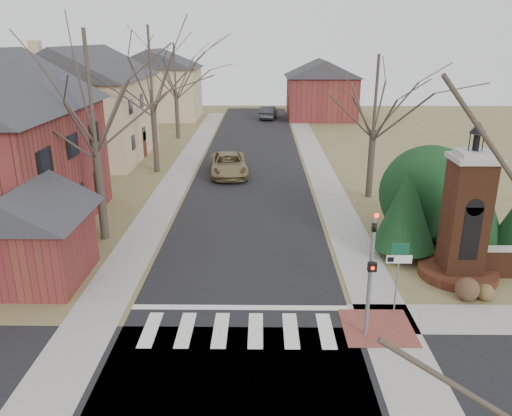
{
  "coord_description": "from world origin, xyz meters",
  "views": [
    {
      "loc": [
        0.78,
        -13.94,
        9.49
      ],
      "look_at": [
        0.55,
        6.0,
        2.65
      ],
      "focal_mm": 35.0,
      "sensor_mm": 36.0,
      "label": 1
    }
  ],
  "objects_px": {
    "traffic_signal_pole": "(371,265)",
    "sign_post": "(398,264)",
    "distant_car": "(268,112)",
    "brick_gate_monument": "(464,228)",
    "pickup_truck": "(229,165)"
  },
  "relations": [
    {
      "from": "traffic_signal_pole",
      "to": "distant_car",
      "type": "relative_size",
      "value": 0.95
    },
    {
      "from": "traffic_signal_pole",
      "to": "sign_post",
      "type": "distance_m",
      "value": 2.02
    },
    {
      "from": "traffic_signal_pole",
      "to": "brick_gate_monument",
      "type": "xyz_separation_m",
      "value": [
        4.7,
        4.42,
        -0.42
      ]
    },
    {
      "from": "traffic_signal_pole",
      "to": "distant_car",
      "type": "bearing_deg",
      "value": 93.3
    },
    {
      "from": "traffic_signal_pole",
      "to": "sign_post",
      "type": "relative_size",
      "value": 1.64
    },
    {
      "from": "sign_post",
      "to": "distant_car",
      "type": "distance_m",
      "value": 45.66
    },
    {
      "from": "sign_post",
      "to": "pickup_truck",
      "type": "xyz_separation_m",
      "value": [
        -7.19,
        19.08,
        -1.17
      ]
    },
    {
      "from": "traffic_signal_pole",
      "to": "distant_car",
      "type": "distance_m",
      "value": 47.0
    },
    {
      "from": "traffic_signal_pole",
      "to": "sign_post",
      "type": "bearing_deg",
      "value": 47.57
    },
    {
      "from": "traffic_signal_pole",
      "to": "distant_car",
      "type": "xyz_separation_m",
      "value": [
        -2.7,
        46.89,
        -1.8
      ]
    },
    {
      "from": "distant_car",
      "to": "sign_post",
      "type": "bearing_deg",
      "value": 103.08
    },
    {
      "from": "traffic_signal_pole",
      "to": "sign_post",
      "type": "xyz_separation_m",
      "value": [
        1.29,
        1.41,
        -0.64
      ]
    },
    {
      "from": "brick_gate_monument",
      "to": "pickup_truck",
      "type": "distance_m",
      "value": 19.3
    },
    {
      "from": "pickup_truck",
      "to": "distant_car",
      "type": "distance_m",
      "value": 26.59
    },
    {
      "from": "traffic_signal_pole",
      "to": "brick_gate_monument",
      "type": "relative_size",
      "value": 0.69
    }
  ]
}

